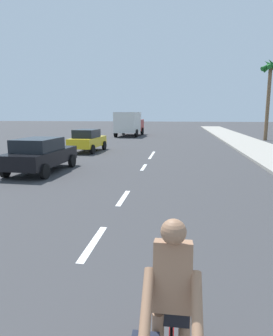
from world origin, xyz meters
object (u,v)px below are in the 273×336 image
parked_car_yellow (87,140)px  palm_tree_distant (270,77)px  parked_car_black (40,154)px  delivery_truck (129,123)px  cyclist (166,329)px

parked_car_yellow → palm_tree_distant: size_ratio=0.49×
parked_car_black → delivery_truck: bearing=91.3°
parked_car_yellow → palm_tree_distant: 19.44m
cyclist → palm_tree_distant: size_ratio=0.23×
parked_car_yellow → delivery_truck: 15.16m
cyclist → parked_car_yellow: bearing=-71.0°
palm_tree_distant → parked_car_yellow: bearing=-143.0°
parked_car_black → parked_car_yellow: same height
palm_tree_distant → delivery_truck: bearing=165.0°
cyclist → parked_car_yellow: cyclist is taller
parked_car_black → delivery_truck: (0.38, 22.72, 0.66)m
palm_tree_distant → parked_car_black: bearing=-128.2°
delivery_truck → palm_tree_distant: (14.46, -3.88, 4.61)m
delivery_truck → palm_tree_distant: palm_tree_distant is taller
cyclist → parked_car_yellow: size_ratio=0.47×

